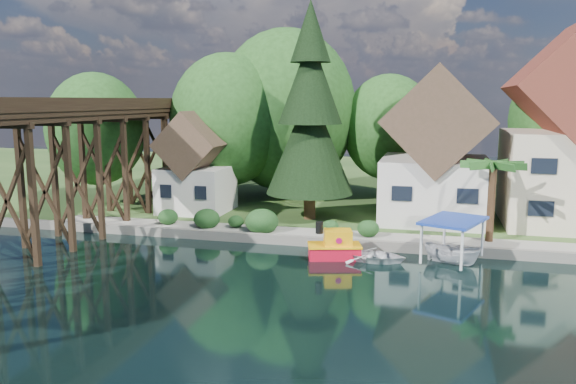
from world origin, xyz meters
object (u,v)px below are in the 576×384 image
object	(u,v)px
conifer	(310,116)
tugboat	(335,247)
house_left	(435,156)
palm_tree	(493,167)
trestle_bridge	(64,160)
boat_white_a	(373,254)
shed	(196,169)
boat_canopy	(452,245)
house_center	(571,140)

from	to	relation	value
conifer	tugboat	size ratio (longest dim) A/B	4.57
house_left	palm_tree	world-z (taller)	house_left
conifer	palm_tree	distance (m)	13.14
house_left	trestle_bridge	bearing A→B (deg)	-154.79
boat_white_a	trestle_bridge	bearing A→B (deg)	99.80
trestle_bridge	shed	bearing A→B (deg)	61.81
boat_white_a	conifer	bearing A→B (deg)	42.33
boat_white_a	boat_canopy	size ratio (longest dim) A/B	0.79
trestle_bridge	boat_canopy	distance (m)	24.45
shed	palm_tree	distance (m)	21.90
trestle_bridge	conifer	world-z (taller)	conifer
trestle_bridge	house_center	distance (m)	33.96
palm_tree	boat_canopy	distance (m)	5.92
house_center	shed	distance (m)	27.20
house_left	conifer	world-z (taller)	conifer
house_left	tugboat	size ratio (longest dim) A/B	3.23
house_left	boat_canopy	distance (m)	10.65
tugboat	boat_white_a	bearing A→B (deg)	-0.17
trestle_bridge	shed	distance (m)	10.69
house_center	palm_tree	distance (m)	8.78
palm_tree	house_left	bearing A→B (deg)	118.82
house_left	shed	bearing A→B (deg)	-175.23
trestle_bridge	palm_tree	xyz separation A→B (m)	(26.36, 4.71, -0.22)
trestle_bridge	house_left	bearing A→B (deg)	25.21
house_left	conifer	xyz separation A→B (m)	(-8.82, -2.11, 2.87)
shed	palm_tree	world-z (taller)	shed
conifer	boat_white_a	bearing A→B (deg)	-55.83
palm_tree	shed	bearing A→B (deg)	167.81
house_left	palm_tree	xyz separation A→B (m)	(3.36, -6.11, -0.00)
palm_tree	house_center	bearing A→B (deg)	49.57
boat_canopy	palm_tree	bearing A→B (deg)	57.94
house_left	boat_white_a	world-z (taller)	house_left
house_center	boat_white_a	bearing A→B (deg)	-138.79
trestle_bridge	boat_white_a	bearing A→B (deg)	1.64
boat_canopy	house_center	bearing A→B (deg)	52.36
house_left	boat_canopy	world-z (taller)	house_left
palm_tree	boat_canopy	xyz separation A→B (m)	(-2.31, -3.68, -4.02)
palm_tree	tugboat	distance (m)	10.78
conifer	house_left	bearing A→B (deg)	13.48
house_left	tugboat	distance (m)	12.48
house_center	boat_canopy	bearing A→B (deg)	-127.64
palm_tree	boat_canopy	size ratio (longest dim) A/B	1.12
shed	boat_white_a	distance (m)	17.46
house_left	shed	xyz separation A→B (m)	(-18.00, -1.50, -1.31)
house_center	boat_canopy	xyz separation A→B (m)	(-7.94, -10.30, -5.31)
trestle_bridge	house_left	world-z (taller)	house_left
shed	boat_canopy	bearing A→B (deg)	-23.52
shed	tugboat	distance (m)	15.56
house_center	palm_tree	xyz separation A→B (m)	(-5.64, -6.61, -1.28)
trestle_bridge	tugboat	world-z (taller)	trestle_bridge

